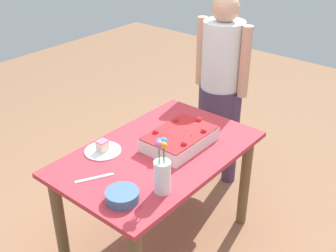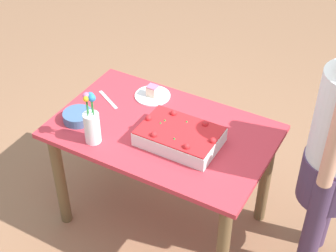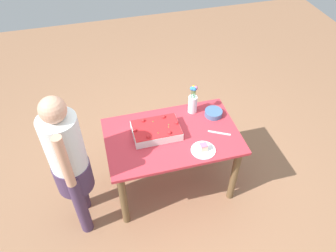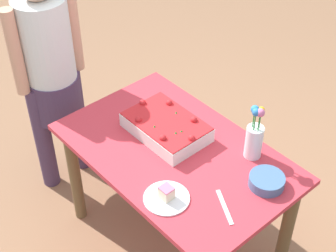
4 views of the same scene
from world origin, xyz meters
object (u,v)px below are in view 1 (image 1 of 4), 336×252
object	(u,v)px
sheet_cake	(180,138)
fruit_bowl	(122,196)
cake_knife	(94,178)
person_standing	(221,80)
flower_vase	(162,172)
serving_plate_with_slice	(103,149)

from	to	relation	value
sheet_cake	fruit_bowl	world-z (taller)	sheet_cake
cake_knife	fruit_bowl	world-z (taller)	fruit_bowl
person_standing	fruit_bowl	bearing A→B (deg)	13.39
flower_vase	sheet_cake	bearing A→B (deg)	-152.75
fruit_bowl	person_standing	world-z (taller)	person_standing
sheet_cake	fruit_bowl	bearing A→B (deg)	10.28
serving_plate_with_slice	cake_knife	xyz separation A→B (m)	(0.21, 0.17, -0.02)
sheet_cake	flower_vase	size ratio (longest dim) A/B	1.39
flower_vase	person_standing	xyz separation A→B (m)	(-1.19, -0.43, -0.00)
fruit_bowl	serving_plate_with_slice	bearing A→B (deg)	-121.02
cake_knife	fruit_bowl	bearing A→B (deg)	110.62
flower_vase	fruit_bowl	world-z (taller)	flower_vase
flower_vase	fruit_bowl	size ratio (longest dim) A/B	1.80
sheet_cake	person_standing	xyz separation A→B (m)	(-0.78, -0.22, 0.07)
fruit_bowl	person_standing	bearing A→B (deg)	-166.61
sheet_cake	cake_knife	world-z (taller)	sheet_cake
sheet_cake	flower_vase	xyz separation A→B (m)	(0.42, 0.21, 0.07)
sheet_cake	cake_knife	bearing A→B (deg)	-13.95
serving_plate_with_slice	flower_vase	world-z (taller)	flower_vase
fruit_bowl	sheet_cake	bearing A→B (deg)	-169.72
flower_vase	person_standing	world-z (taller)	person_standing
serving_plate_with_slice	sheet_cake	bearing A→B (deg)	138.89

